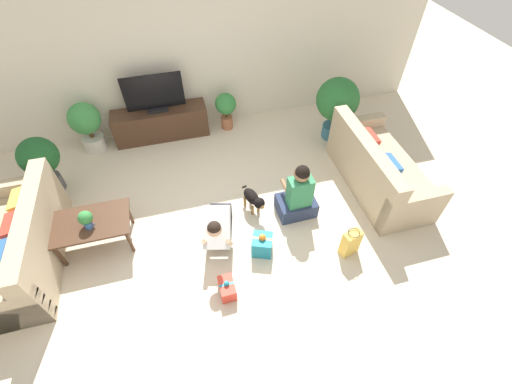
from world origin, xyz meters
TOP-DOWN VIEW (x-y plane):
  - ground_plane at (0.00, 0.00)m, footprint 16.00×16.00m
  - wall_back at (0.00, 2.63)m, footprint 8.40×0.06m
  - sofa_left at (-2.41, 0.22)m, footprint 0.87×1.84m
  - sofa_right at (2.41, 0.32)m, footprint 0.87×1.84m
  - coffee_table at (-1.58, 0.27)m, footprint 0.95×0.60m
  - tv_console at (-0.59, 2.36)m, footprint 1.57×0.41m
  - tv at (-0.59, 2.36)m, footprint 0.95×0.20m
  - potted_plant_corner_right at (2.27, 1.58)m, footprint 0.70×0.70m
  - potted_plant_back_right at (0.55, 2.31)m, footprint 0.37×0.37m
  - potted_plant_corner_left at (-2.27, 1.48)m, footprint 0.54×0.54m
  - potted_plant_back_left at (-1.72, 2.31)m, footprint 0.50×0.50m
  - person_kneeling at (-0.05, -0.11)m, footprint 0.50×0.84m
  - person_sitting at (1.09, 0.09)m, footprint 0.53×0.48m
  - dog at (0.51, 0.28)m, footprint 0.27×0.50m
  - gift_box_a at (0.45, -0.40)m, footprint 0.32×0.32m
  - gift_box_b at (-0.11, -0.85)m, footprint 0.18×0.28m
  - gift_bag_a at (1.52, -0.70)m, footprint 0.26×0.19m
  - mug at (-1.58, 0.18)m, footprint 0.12×0.08m
  - tabletop_plant at (-1.59, 0.23)m, footprint 0.17×0.17m

SIDE VIEW (x-z plane):
  - ground_plane at x=0.00m, z-range 0.00..0.00m
  - gift_box_b at x=-0.11m, z-range -0.03..0.22m
  - gift_box_a at x=0.45m, z-range -0.03..0.31m
  - gift_bag_a at x=1.52m, z-range -0.01..0.41m
  - dog at x=0.51m, z-range 0.06..0.44m
  - tv_console at x=-0.59m, z-range 0.00..0.54m
  - sofa_right at x=2.41m, z-range -0.12..0.75m
  - sofa_left at x=-2.41m, z-range -0.12..0.75m
  - person_kneeling at x=-0.05m, z-range -0.06..0.73m
  - person_sitting at x=1.09m, z-range -0.12..0.80m
  - coffee_table at x=-1.58m, z-range 0.17..0.62m
  - potted_plant_back_right at x=0.55m, z-range 0.09..0.77m
  - mug at x=-1.58m, z-range 0.45..0.54m
  - potted_plant_back_left at x=-1.72m, z-range 0.08..0.94m
  - tabletop_plant at x=-1.59m, z-range 0.46..0.68m
  - potted_plant_corner_left at x=-2.27m, z-range 0.14..1.05m
  - potted_plant_corner_right at x=2.27m, z-range 0.15..1.25m
  - tv at x=-0.59m, z-range 0.50..1.13m
  - wall_back at x=0.00m, z-range 0.00..2.60m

